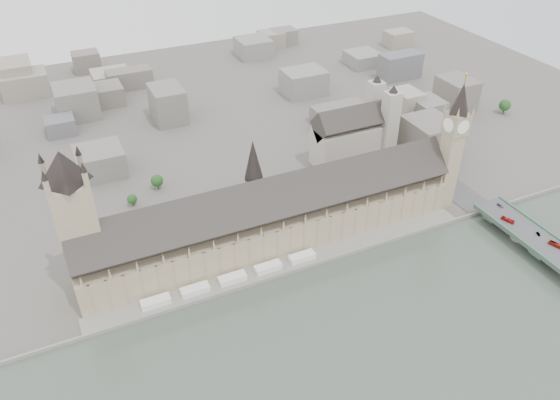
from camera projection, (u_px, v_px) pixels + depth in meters
name	position (u px, v px, depth m)	size (l,w,h in m)	color
ground	(284.00, 259.00, 371.05)	(900.00, 900.00, 0.00)	#595651
embankment_wall	(294.00, 271.00, 359.00)	(600.00, 1.50, 3.00)	gray
river_terrace	(289.00, 265.00, 364.89)	(270.00, 15.00, 2.00)	gray
terrace_tents	(232.00, 278.00, 349.75)	(118.00, 7.00, 4.00)	white
palace_of_westminster	(272.00, 217.00, 372.85)	(265.00, 40.73, 55.44)	tan
elizabeth_tower	(453.00, 138.00, 391.62)	(17.00, 17.00, 107.50)	tan
victoria_tower	(76.00, 218.00, 316.97)	(30.00, 30.00, 100.00)	tan
central_tower	(254.00, 172.00, 354.08)	(13.00, 13.00, 48.00)	tan
westminster_abbey	(354.00, 135.00, 466.00)	(68.00, 36.00, 64.00)	#AAA499
city_skyline_inland	(180.00, 98.00, 543.18)	(720.00, 360.00, 38.00)	gray
park_trees	(238.00, 207.00, 408.14)	(110.00, 30.00, 15.00)	#204A1A
red_bus_north	(508.00, 220.00, 388.52)	(2.20, 9.41, 2.62)	red
red_bus_south	(556.00, 245.00, 365.26)	(2.41, 10.29, 2.87)	#AA1D15
car_silver	(538.00, 234.00, 376.35)	(1.39, 3.98, 1.31)	gray
car_approach	(500.00, 206.00, 404.13)	(2.12, 5.22, 1.52)	gray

